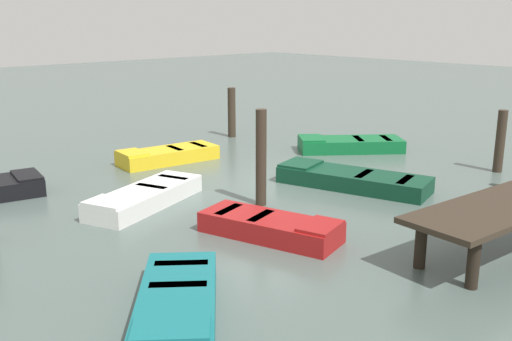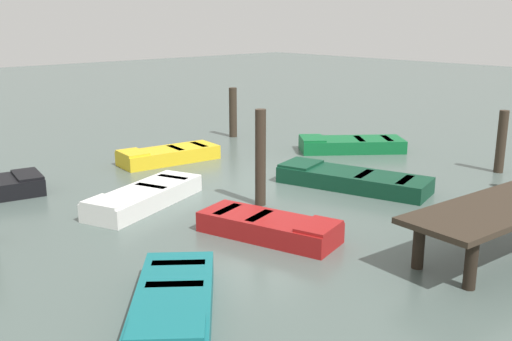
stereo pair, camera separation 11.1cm
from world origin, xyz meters
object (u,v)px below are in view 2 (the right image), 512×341
(rowboat_white, at_px, (144,196))
(rowboat_red, at_px, (269,227))
(mooring_piling_mid_left, at_px, (501,142))
(mooring_piling_mid_right, at_px, (233,112))
(rowboat_green, at_px, (351,144))
(dock_segment, at_px, (511,208))
(rowboat_dark_green, at_px, (352,179))
(rowboat_teal, at_px, (174,303))
(mooring_piling_center, at_px, (260,158))
(rowboat_yellow, at_px, (168,155))

(rowboat_white, distance_m, rowboat_red, 3.40)
(mooring_piling_mid_left, height_order, mooring_piling_mid_right, mooring_piling_mid_right)
(rowboat_green, bearing_deg, mooring_piling_mid_right, -34.72)
(dock_segment, height_order, rowboat_dark_green, dock_segment)
(rowboat_dark_green, distance_m, rowboat_teal, 7.43)
(dock_segment, xyz_separation_m, mooring_piling_center, (1.49, -5.01, 0.27))
(mooring_piling_center, relative_size, mooring_piling_mid_left, 1.28)
(rowboat_dark_green, height_order, rowboat_teal, same)
(rowboat_green, bearing_deg, rowboat_yellow, 10.81)
(dock_segment, relative_size, mooring_piling_mid_left, 2.89)
(mooring_piling_center, bearing_deg, rowboat_dark_green, 168.63)
(rowboat_yellow, distance_m, rowboat_white, 4.10)
(dock_segment, height_order, rowboat_yellow, dock_segment)
(mooring_piling_mid_left, bearing_deg, rowboat_green, -78.09)
(rowboat_yellow, bearing_deg, mooring_piling_mid_right, -150.76)
(dock_segment, distance_m, mooring_piling_center, 5.23)
(rowboat_red, xyz_separation_m, rowboat_teal, (3.16, 1.34, -0.00))
(rowboat_dark_green, height_order, mooring_piling_center, mooring_piling_center)
(rowboat_yellow, height_order, mooring_piling_mid_right, mooring_piling_mid_right)
(rowboat_dark_green, height_order, mooring_piling_mid_right, mooring_piling_mid_right)
(rowboat_teal, distance_m, mooring_piling_mid_left, 11.21)
(mooring_piling_mid_left, bearing_deg, rowboat_dark_green, -23.27)
(mooring_piling_center, distance_m, mooring_piling_mid_left, 7.15)
(mooring_piling_mid_left, bearing_deg, rowboat_yellow, -49.65)
(rowboat_white, height_order, rowboat_green, same)
(mooring_piling_center, bearing_deg, rowboat_white, -40.98)
(rowboat_red, xyz_separation_m, mooring_piling_mid_right, (-5.82, -7.94, 0.65))
(rowboat_dark_green, xyz_separation_m, mooring_piling_mid_left, (-4.15, 1.78, 0.64))
(rowboat_yellow, relative_size, rowboat_red, 1.03)
(rowboat_dark_green, bearing_deg, rowboat_yellow, 3.35)
(rowboat_dark_green, xyz_separation_m, mooring_piling_mid_right, (-1.95, -6.87, 0.65))
(rowboat_white, bearing_deg, rowboat_yellow, -152.17)
(rowboat_green, distance_m, rowboat_dark_green, 4.14)
(dock_segment, bearing_deg, rowboat_yellow, -80.50)
(rowboat_white, bearing_deg, mooring_piling_mid_left, 134.85)
(mooring_piling_center, bearing_deg, mooring_piling_mid_right, -125.81)
(rowboat_yellow, relative_size, mooring_piling_mid_left, 1.76)
(mooring_piling_mid_left, bearing_deg, dock_segment, 27.06)
(rowboat_green, xyz_separation_m, mooring_piling_mid_right, (1.27, -4.26, 0.65))
(rowboat_dark_green, bearing_deg, rowboat_red, 89.41)
(rowboat_yellow, xyz_separation_m, mooring_piling_mid_right, (-3.82, -1.56, 0.65))
(rowboat_green, bearing_deg, rowboat_red, 66.12)
(dock_segment, xyz_separation_m, rowboat_white, (3.47, -6.72, -0.61))
(mooring_piling_center, xyz_separation_m, mooring_piling_mid_left, (-6.77, 2.31, -0.24))
(rowboat_teal, bearing_deg, dock_segment, 110.13)
(rowboat_yellow, bearing_deg, rowboat_white, 55.23)
(rowboat_dark_green, relative_size, rowboat_teal, 1.38)
(dock_segment, relative_size, rowboat_dark_green, 1.26)
(mooring_piling_mid_left, bearing_deg, rowboat_white, -24.73)
(mooring_piling_mid_left, relative_size, mooring_piling_mid_right, 0.99)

